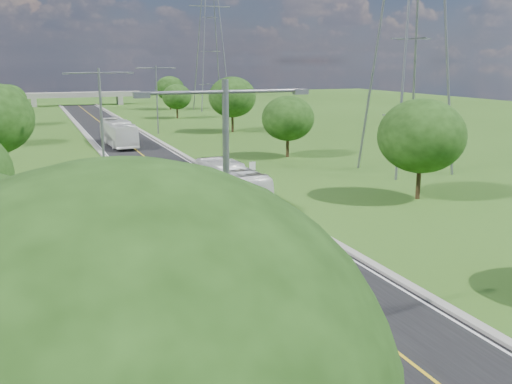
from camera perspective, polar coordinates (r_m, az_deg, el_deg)
ground at (r=67.55m, az=-11.43°, el=3.71°), size 260.00×260.00×0.00m
road at (r=73.39m, az=-12.31°, el=4.42°), size 8.00×150.00×0.06m
curb_left at (r=72.80m, az=-15.61°, el=4.24°), size 0.50×150.00×0.22m
curb_right at (r=74.19m, az=-9.07°, el=4.71°), size 0.50×150.00×0.22m
speed_limit_sign at (r=47.74m, az=-0.37°, el=2.15°), size 0.55×0.09×2.40m
overpass at (r=146.35m, az=-17.41°, el=9.20°), size 30.00×3.00×3.20m
streetlight_near_left at (r=19.19m, az=-2.96°, el=-0.99°), size 5.90×0.25×10.00m
streetlight_mid_left at (r=51.19m, az=-15.21°, el=7.34°), size 5.90×0.25×10.00m
streetlight_far_right at (r=85.67m, az=-9.90°, el=9.69°), size 5.90×0.25×10.00m
power_tower_near at (r=57.02m, az=15.36°, el=15.99°), size 9.00×6.40×28.00m
power_tower_far at (r=126.52m, az=-4.58°, el=14.49°), size 9.00×6.40×28.00m
tree_le at (r=103.84m, az=-23.53°, el=8.47°), size 5.88×5.88×6.84m
tree_rb at (r=45.67m, az=16.21°, el=5.40°), size 6.72×6.72×7.82m
tree_rc at (r=63.95m, az=3.21°, el=7.36°), size 5.88×5.88×6.84m
tree_rd at (r=86.79m, az=-2.38°, el=9.46°), size 7.14×7.14×8.30m
tree_re at (r=109.10m, az=-7.93°, el=9.41°), size 5.46×5.46×6.35m
tree_rf at (r=129.30m, az=-8.62°, el=10.20°), size 6.30×6.30×7.33m
bus_outbound at (r=43.57m, az=-2.55°, el=0.95°), size 2.85×10.43×2.88m
bus_inbound at (r=74.65m, az=-13.60°, el=5.77°), size 3.15×11.67×3.22m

